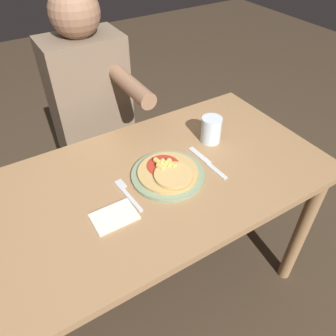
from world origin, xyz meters
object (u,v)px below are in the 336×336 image
(fork, at_px, (127,193))
(knife, at_px, (208,163))
(plate, at_px, (168,175))
(person_diner, at_px, (92,105))
(pizza, at_px, (169,172))
(drinking_glass, at_px, (211,130))
(dining_table, at_px, (158,199))

(fork, bearing_deg, knife, -2.99)
(plate, relative_size, person_diner, 0.21)
(fork, height_order, knife, same)
(pizza, bearing_deg, plate, 96.48)
(pizza, xyz_separation_m, drinking_glass, (0.26, 0.10, 0.03))
(fork, distance_m, knife, 0.34)
(plate, xyz_separation_m, drinking_glass, (0.27, 0.10, 0.05))
(dining_table, bearing_deg, plate, -28.70)
(person_diner, bearing_deg, plate, -85.61)
(pizza, relative_size, person_diner, 0.17)
(dining_table, height_order, fork, fork)
(pizza, bearing_deg, fork, 179.06)
(plate, bearing_deg, dining_table, 151.30)
(fork, bearing_deg, plate, 0.22)
(plate, distance_m, pizza, 0.02)
(plate, bearing_deg, knife, -6.18)
(dining_table, height_order, pizza, pizza)
(knife, xyz_separation_m, drinking_glass, (0.10, 0.11, 0.05))
(knife, bearing_deg, pizza, 174.96)
(pizza, distance_m, drinking_glass, 0.28)
(plate, xyz_separation_m, fork, (-0.17, -0.00, -0.00))
(fork, relative_size, knife, 0.80)
(dining_table, bearing_deg, knife, -10.47)
(dining_table, relative_size, fork, 7.32)
(pizza, xyz_separation_m, fork, (-0.17, 0.00, -0.02))
(dining_table, xyz_separation_m, pizza, (0.04, -0.02, 0.14))
(fork, bearing_deg, dining_table, 8.62)
(person_diner, bearing_deg, fork, -100.72)
(fork, xyz_separation_m, person_diner, (0.12, 0.63, -0.01))
(plate, distance_m, drinking_glass, 0.29)
(fork, bearing_deg, pizza, -0.94)
(drinking_glass, distance_m, person_diner, 0.62)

